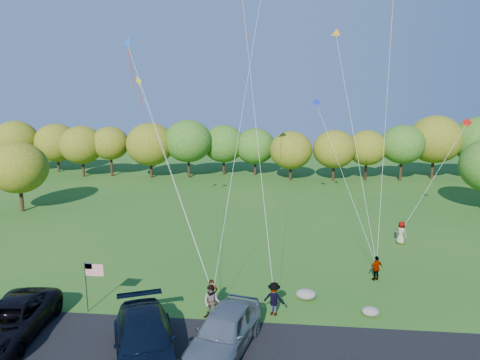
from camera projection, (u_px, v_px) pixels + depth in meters
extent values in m
plane|color=#245C1A|center=(209.00, 311.00, 23.08)|extent=(140.00, 140.00, 0.00)
cube|color=black|center=(194.00, 354.00, 19.17)|extent=(44.00, 6.00, 0.06)
cylinder|color=#392515|center=(24.00, 161.00, 65.14)|extent=(0.36, 0.36, 3.09)
ellipsoid|color=#2E5D17|center=(21.00, 137.00, 64.42)|extent=(6.38, 6.38, 5.75)
cylinder|color=#392515|center=(60.00, 162.00, 64.56)|extent=(0.36, 0.36, 2.81)
ellipsoid|color=#215516|center=(58.00, 139.00, 63.86)|extent=(6.70, 6.70, 6.03)
cylinder|color=#392515|center=(79.00, 165.00, 62.29)|extent=(0.36, 0.36, 2.64)
ellipsoid|color=#2E5D17|center=(77.00, 143.00, 61.63)|extent=(6.20, 6.20, 5.58)
cylinder|color=#392515|center=(124.00, 163.00, 63.64)|extent=(0.36, 0.36, 2.86)
ellipsoid|color=#215516|center=(122.00, 142.00, 63.01)|extent=(5.39, 5.39, 4.85)
cylinder|color=#392515|center=(150.00, 164.00, 63.23)|extent=(0.36, 0.36, 2.70)
ellipsoid|color=#2E5D17|center=(149.00, 140.00, 62.52)|extent=(6.86, 6.86, 6.17)
cylinder|color=#392515|center=(182.00, 169.00, 58.91)|extent=(0.36, 0.36, 2.78)
ellipsoid|color=#215516|center=(181.00, 144.00, 58.24)|extent=(6.19, 6.19, 5.57)
cylinder|color=#392515|center=(220.00, 165.00, 62.04)|extent=(0.36, 0.36, 2.79)
ellipsoid|color=#2E5D17|center=(220.00, 144.00, 61.44)|extent=(4.98, 4.98, 4.48)
cylinder|color=#392515|center=(252.00, 169.00, 58.11)|extent=(0.36, 0.36, 3.04)
ellipsoid|color=#2E5D17|center=(252.00, 146.00, 57.49)|extent=(4.98, 4.98, 4.48)
cylinder|color=#392515|center=(288.00, 166.00, 61.04)|extent=(0.36, 0.36, 2.95)
ellipsoid|color=#215516|center=(288.00, 141.00, 60.36)|extent=(6.17, 6.17, 5.55)
cylinder|color=#392515|center=(323.00, 169.00, 58.10)|extent=(0.36, 0.36, 3.03)
ellipsoid|color=#2E5D17|center=(324.00, 145.00, 57.47)|extent=(5.23, 5.23, 4.71)
cylinder|color=#392515|center=(361.00, 168.00, 59.66)|extent=(0.36, 0.36, 2.78)
ellipsoid|color=#2E5D17|center=(363.00, 146.00, 59.07)|extent=(5.00, 5.00, 4.50)
cylinder|color=#392515|center=(400.00, 171.00, 57.34)|extent=(0.36, 0.36, 2.70)
ellipsoid|color=#2E5D17|center=(402.00, 147.00, 56.70)|extent=(5.76, 5.76, 5.18)
cylinder|color=#392515|center=(442.00, 174.00, 55.93)|extent=(0.36, 0.36, 2.39)
ellipsoid|color=#215516|center=(444.00, 148.00, 55.24)|extent=(7.15, 7.15, 6.44)
cylinder|color=#392515|center=(477.00, 169.00, 58.73)|extent=(0.36, 0.36, 2.76)
ellipsoid|color=#2E5D17|center=(479.00, 146.00, 58.11)|extent=(5.45, 5.45, 4.90)
cylinder|color=#392515|center=(22.00, 199.00, 42.53)|extent=(0.36, 0.36, 2.60)
ellipsoid|color=#2E5D17|center=(18.00, 168.00, 41.91)|extent=(5.60, 5.60, 5.04)
imported|color=black|center=(10.00, 321.00, 20.31)|extent=(3.38, 6.39, 1.71)
imported|color=black|center=(145.00, 341.00, 18.56)|extent=(4.82, 6.87, 1.85)
imported|color=gray|center=(225.00, 330.00, 19.31)|extent=(3.50, 6.00, 1.92)
imported|color=#4C4C59|center=(212.00, 294.00, 23.20)|extent=(0.70, 0.58, 1.65)
imported|color=#4C4C59|center=(212.00, 302.00, 22.09)|extent=(1.04, 0.89, 1.86)
imported|color=#4C4C59|center=(274.00, 299.00, 22.52)|extent=(1.31, 0.96, 1.81)
imported|color=#4C4C59|center=(376.00, 268.00, 26.77)|extent=(1.01, 0.77, 1.59)
imported|color=#4C4C59|center=(401.00, 233.00, 33.25)|extent=(1.02, 1.05, 1.82)
cylinder|color=#0B4AB0|center=(36.00, 298.00, 23.68)|extent=(0.53, 0.53, 0.80)
cylinder|color=black|center=(86.00, 287.00, 22.75)|extent=(0.05, 0.05, 2.79)
cube|color=red|center=(94.00, 270.00, 22.51)|extent=(1.00, 0.67, 0.02)
cube|color=navy|center=(88.00, 266.00, 22.51)|extent=(0.40, 0.02, 0.31)
ellipsoid|color=#9C9288|center=(306.00, 294.00, 24.39)|extent=(1.16, 0.91, 0.58)
ellipsoid|color=gray|center=(370.00, 311.00, 22.55)|extent=(0.92, 0.77, 0.48)
cone|color=#114CB3|center=(127.00, 42.00, 29.29)|extent=(0.89, 0.66, 0.75)
cone|color=orange|center=(336.00, 33.00, 30.07)|extent=(0.81, 0.57, 0.71)
cube|color=#F91511|center=(467.00, 122.00, 33.83)|extent=(0.64, 0.47, 0.75)
cube|color=#FFF315|center=(139.00, 81.00, 33.85)|extent=(0.62, 0.54, 0.77)
cube|color=#142CCA|center=(316.00, 102.00, 37.65)|extent=(0.68, 0.18, 0.68)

